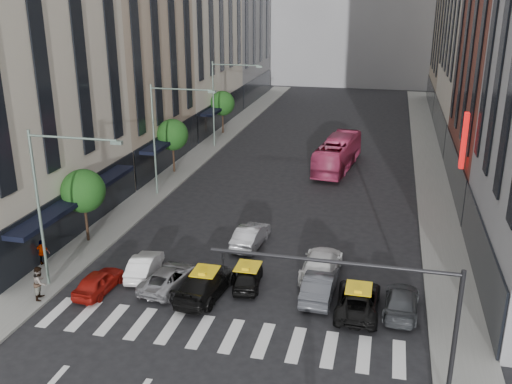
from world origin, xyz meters
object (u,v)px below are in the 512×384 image
Objects in this scene: streetlamp_near at (52,190)px; pedestrian_far at (42,253)px; pedestrian_near at (40,283)px; streetlamp_far at (222,93)px; car_white_front at (145,265)px; taxi_center at (248,276)px; bus at (338,154)px; taxi_left at (206,283)px; streetlamp_mid at (164,126)px; car_red at (99,282)px.

streetlamp_near reaches higher than pedestrian_far.
streetlamp_far is at bearing -16.24° from pedestrian_near.
car_white_front is 6.30m from taxi_center.
pedestrian_near is (-0.36, -33.59, -4.81)m from streetlamp_far.
streetlamp_far is 0.84× the size of bus.
taxi_left is (4.28, -1.47, 0.10)m from car_white_front.
pedestrian_far is at bearing -4.10° from taxi_center.
streetlamp_far is 4.77× the size of pedestrian_near.
car_white_front is at bearing -73.92° from streetlamp_mid.
streetlamp_mid is 5.50× the size of pedestrian_far.
streetlamp_near and streetlamp_mid have the same top height.
bus is at bearing 64.42° from streetlamp_near.
streetlamp_near is at bearing 7.55° from taxi_center.
car_white_front is at bearing -62.06° from pedestrian_near.
streetlamp_near is 1.76× the size of taxi_left.
pedestrian_far is (-12.76, -0.54, 0.35)m from taxi_center.
taxi_left is at bearing 168.01° from pedestrian_far.
pedestrian_near is at bearing 72.12° from bus.
streetlamp_mid reaches higher than car_red.
taxi_left is 10.79m from pedestrian_far.
car_red is 0.35× the size of bus.
bus is at bearing 40.24° from streetlamp_mid.
pedestrian_far is at bearing -94.87° from streetlamp_far.
car_red is at bearing 0.44° from streetlamp_near.
streetlamp_mid reaches higher than taxi_center.
car_white_front is (3.90, -29.54, -5.26)m from streetlamp_far.
car_white_front is 26.04m from bus.
bus is (12.88, 10.90, -4.42)m from streetlamp_mid.
streetlamp_mid is 17.69m from taxi_center.
streetlamp_near is at bearing 13.46° from taxi_left.
streetlamp_far is 30.26m from car_white_front.
car_white_front is 2.39× the size of pedestrian_far.
streetlamp_near is 9.72m from taxi_left.
car_red is 28.93m from bus.
streetlamp_mid is 2.47× the size of taxi_center.
pedestrian_far reaches higher than car_red.
car_white_front is at bearing 32.23° from streetlamp_near.
car_red is 1.97× the size of pedestrian_near.
bus reaches higher than car_white_front.
pedestrian_near is at bearing 35.69° from car_red.
pedestrian_far is at bearing -100.36° from streetlamp_mid.
pedestrian_far reaches higher than taxi_center.
pedestrian_near is 1.15× the size of pedestrian_far.
pedestrian_far is (-15.43, -24.88, -0.52)m from bus.
car_red is at bearing -82.08° from streetlamp_mid.
car_red is (2.22, 0.02, -5.27)m from streetlamp_near.
pedestrian_far reaches higher than car_white_front.
pedestrian_near is at bearing 36.44° from car_white_front.
taxi_left is 2.56m from taxi_center.
taxi_center is at bearing 14.05° from streetlamp_near.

